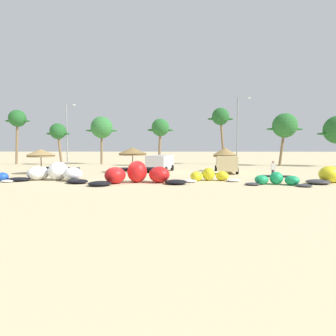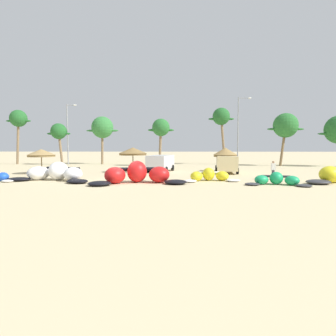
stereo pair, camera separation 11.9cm
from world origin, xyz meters
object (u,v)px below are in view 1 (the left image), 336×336
Objects in this scene: kite_right_of_center at (277,180)px; person_near_kites at (273,170)px; parked_car_second at (161,162)px; palm_center_right at (221,118)px; kite_center at (209,176)px; beach_umbrella_middle at (133,151)px; lamppost_west at (67,131)px; beach_umbrella_near_palms at (225,152)px; lamppost_west_center at (238,127)px; kite_left at (55,173)px; palm_right_of_gap at (285,126)px; palm_left_of_gap at (102,128)px; palm_left at (58,132)px; palm_leftmost at (17,119)px; beach_umbrella_near_van at (41,153)px; palm_center_left at (160,128)px; kite_left_of_center at (137,175)px; parked_van at (226,163)px.

kite_right_of_center is 3.39m from person_near_kites.
palm_center_right is at bearing 55.92° from parked_car_second.
beach_umbrella_middle is (-7.47, 7.64, 1.90)m from kite_center.
lamppost_west reaches higher than palm_center_right.
lamppost_west is at bearing 149.27° from beach_umbrella_near_palms.
kite_right_of_center is 0.45× the size of lamppost_west_center.
kite_right_of_center is at bearing -7.31° from kite_left.
kite_center is 23.61m from palm_right_of_gap.
person_near_kites is 0.21× the size of palm_left_of_gap.
kite_center is (12.85, 0.09, -0.18)m from kite_left.
kite_left reaches higher than kite_right_of_center.
beach_umbrella_middle is 0.49× the size of palm_left.
beach_umbrella_near_palms is 33.76m from palm_leftmost.
beach_umbrella_near_van is 0.33× the size of palm_center_right.
kite_right_of_center is 0.51× the size of lamppost_west.
palm_leftmost reaches higher than palm_left_of_gap.
lamppost_west is (-14.48, 3.06, -0.23)m from palm_center_left.
palm_left is 0.83× the size of palm_right_of_gap.
palm_center_right is at bearing 22.38° from palm_center_left.
lamppost_west is 0.87× the size of lamppost_west_center.
kite_center is at bearing 0.38° from kite_left.
kite_left is at bearing 167.90° from kite_left_of_center.
person_near_kites is 0.15× the size of lamppost_west_center.
kite_left_of_center is at bearing -132.02° from parked_van.
parked_car_second is 0.70× the size of palm_right_of_gap.
person_near_kites is at bearing -12.51° from beach_umbrella_near_van.
parked_van is at bearing 101.41° from kite_right_of_center.
kite_right_of_center is at bearing -26.31° from kite_center.
kite_left is at bearing -143.57° from palm_right_of_gap.
palm_left_of_gap is (13.23, 0.47, -1.29)m from palm_leftmost.
kite_center is 0.53× the size of lamppost_west.
person_near_kites is 0.18× the size of palm_center_right.
kite_right_of_center is 34.54m from palm_left.
palm_left_of_gap reaches higher than beach_umbrella_middle.
palm_center_right is at bearing 52.09° from kite_left.
parked_van is 26.12m from lamppost_west.
person_near_kites is 21.82m from palm_center_right.
beach_umbrella_near_van is 15.46m from palm_left.
kite_right_of_center is 1.54× the size of beach_umbrella_middle.
beach_umbrella_near_van is at bearing -134.20° from palm_center_left.
lamppost_west is (-2.69, 15.18, 3.00)m from beach_umbrella_near_van.
kite_left_of_center is 32.88m from palm_leftmost.
beach_umbrella_middle is 0.29× the size of lamppost_west_center.
parked_van is 0.52× the size of lamppost_west_center.
kite_left_of_center reaches higher than person_near_kites.
beach_umbrella_near_palms is 0.25× the size of lamppost_west_center.
beach_umbrella_near_van is (-21.48, 8.20, 1.80)m from kite_right_of_center.
person_near_kites is 0.25× the size of palm_left.
beach_umbrella_near_palms is 0.43× the size of palm_left.
palm_center_left is at bearing 105.44° from kite_center.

